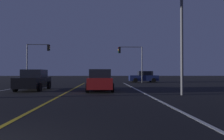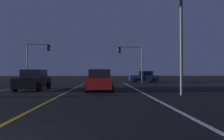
# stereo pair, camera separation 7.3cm
# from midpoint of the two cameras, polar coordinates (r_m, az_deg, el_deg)

# --- Properties ---
(lane_edge_right) EXTENTS (0.16, 32.48, 0.01)m
(lane_edge_right) POSITION_cam_midpoint_polar(r_m,az_deg,el_deg) (13.73, 9.59, -6.74)
(lane_edge_right) COLOR silver
(lane_edge_right) RESTS_ON ground
(lane_center_divider) EXTENTS (0.16, 32.48, 0.01)m
(lane_center_divider) POSITION_cam_midpoint_polar(r_m,az_deg,el_deg) (13.72, -13.91, -6.73)
(lane_center_divider) COLOR gold
(lane_center_divider) RESTS_ON ground
(car_oncoming) EXTENTS (2.02, 4.30, 1.70)m
(car_oncoming) POSITION_cam_midpoint_polar(r_m,az_deg,el_deg) (18.20, -20.86, -2.66)
(car_oncoming) COLOR black
(car_oncoming) RESTS_ON ground
(car_crossing_side) EXTENTS (4.30, 2.02, 1.70)m
(car_crossing_side) POSITION_cam_midpoint_polar(r_m,az_deg,el_deg) (31.59, 8.70, -1.90)
(car_crossing_side) COLOR black
(car_crossing_side) RESTS_ON ground
(car_lead_same_lane) EXTENTS (2.02, 4.30, 1.70)m
(car_lead_same_lane) POSITION_cam_midpoint_polar(r_m,az_deg,el_deg) (16.26, -3.40, -2.93)
(car_lead_same_lane) COLOR black
(car_lead_same_lane) RESTS_ON ground
(traffic_light_near_right) EXTENTS (3.62, 0.36, 5.28)m
(traffic_light_near_right) POSITION_cam_midpoint_polar(r_m,az_deg,el_deg) (30.46, 4.98, 3.96)
(traffic_light_near_right) COLOR #4C4C51
(traffic_light_near_right) RESTS_ON ground
(traffic_light_near_left) EXTENTS (3.36, 0.36, 5.58)m
(traffic_light_near_left) POSITION_cam_midpoint_polar(r_m,az_deg,el_deg) (31.69, -19.77, 4.16)
(traffic_light_near_left) COLOR #4C4C51
(traffic_light_near_left) RESTS_ON ground
(street_lamp_right_near) EXTENTS (2.73, 0.44, 7.76)m
(street_lamp_right_near) POSITION_cam_midpoint_polar(r_m,az_deg,el_deg) (14.23, 15.99, 13.72)
(street_lamp_right_near) COLOR #4C4C51
(street_lamp_right_near) RESTS_ON ground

